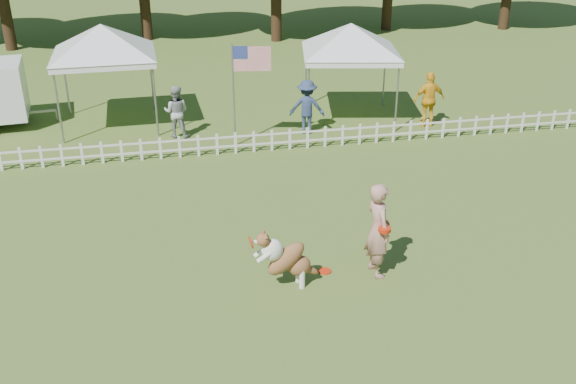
% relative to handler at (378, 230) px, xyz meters
% --- Properties ---
extents(ground, '(120.00, 120.00, 0.00)m').
position_rel_handler_xyz_m(ground, '(-1.03, -0.49, -0.91)').
color(ground, '#46611E').
rests_on(ground, ground).
extents(picket_fence, '(22.00, 0.08, 0.60)m').
position_rel_handler_xyz_m(picket_fence, '(-1.03, 6.51, -0.61)').
color(picket_fence, silver).
rests_on(picket_fence, ground).
extents(handler, '(0.51, 0.71, 1.82)m').
position_rel_handler_xyz_m(handler, '(0.00, 0.00, 0.00)').
color(handler, tan).
rests_on(handler, ground).
extents(dog, '(1.18, 0.51, 1.18)m').
position_rel_handler_xyz_m(dog, '(-1.71, -0.13, -0.32)').
color(dog, brown).
rests_on(dog, ground).
extents(frisbee_on_turf, '(0.29, 0.29, 0.02)m').
position_rel_handler_xyz_m(frisbee_on_turf, '(-0.91, 0.22, -0.90)').
color(frisbee_on_turf, red).
rests_on(frisbee_on_turf, ground).
extents(canopy_tent_left, '(2.95, 2.95, 2.96)m').
position_rel_handler_xyz_m(canopy_tent_left, '(-5.17, 9.63, 0.57)').
color(canopy_tent_left, silver).
rests_on(canopy_tent_left, ground).
extents(canopy_tent_right, '(3.27, 3.27, 2.87)m').
position_rel_handler_xyz_m(canopy_tent_right, '(2.04, 8.79, 0.53)').
color(canopy_tent_right, silver).
rests_on(canopy_tent_right, ground).
extents(flag_pole, '(1.10, 0.29, 2.84)m').
position_rel_handler_xyz_m(flag_pole, '(-1.72, 7.10, 0.51)').
color(flag_pole, gray).
rests_on(flag_pole, ground).
extents(spectator_a, '(0.86, 0.76, 1.50)m').
position_rel_handler_xyz_m(spectator_a, '(-3.26, 8.15, -0.16)').
color(spectator_a, '#9D9DA3').
rests_on(spectator_a, ground).
extents(spectator_b, '(1.14, 0.83, 1.58)m').
position_rel_handler_xyz_m(spectator_b, '(0.48, 7.73, -0.12)').
color(spectator_b, navy).
rests_on(spectator_b, ground).
extents(spectator_c, '(0.98, 0.43, 1.66)m').
position_rel_handler_xyz_m(spectator_c, '(4.19, 7.58, -0.08)').
color(spectator_c, '#F2AC1C').
rests_on(spectator_c, ground).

